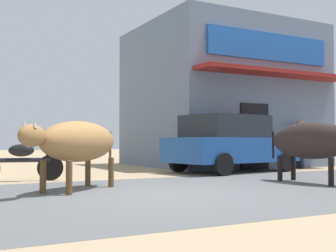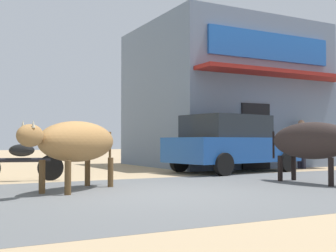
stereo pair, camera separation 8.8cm
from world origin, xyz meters
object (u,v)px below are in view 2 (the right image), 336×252
at_px(cow_near_brown, 77,142).
at_px(cow_far_dark, 313,141).
at_px(parked_motorcycle, 21,160).
at_px(pedestrian_by_shop, 301,140).
at_px(parked_hatchback_car, 231,143).

height_order(cow_near_brown, cow_far_dark, cow_far_dark).
distance_m(parked_motorcycle, pedestrian_by_shop, 9.00).
bearing_deg(parked_motorcycle, cow_near_brown, -76.62).
xyz_separation_m(parked_hatchback_car, pedestrian_by_shop, (3.05, 0.30, 0.09)).
distance_m(cow_far_dark, pedestrian_by_shop, 5.33).
bearing_deg(cow_far_dark, cow_near_brown, 167.82).
relative_size(parked_motorcycle, cow_near_brown, 0.79).
xyz_separation_m(parked_hatchback_car, cow_far_dark, (-0.51, -3.67, 0.06)).
distance_m(parked_motorcycle, cow_far_dark, 6.46).
distance_m(cow_near_brown, cow_far_dark, 4.94).
bearing_deg(parked_motorcycle, cow_far_dark, -32.80).
height_order(cow_far_dark, pedestrian_by_shop, pedestrian_by_shop).
relative_size(parked_hatchback_car, cow_near_brown, 1.74).
bearing_deg(pedestrian_by_shop, cow_near_brown, -160.80).
bearing_deg(cow_near_brown, pedestrian_by_shop, 19.20).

